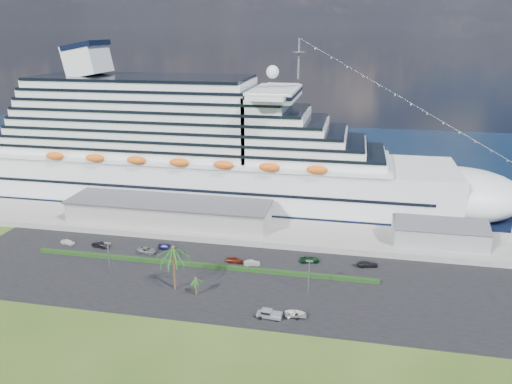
% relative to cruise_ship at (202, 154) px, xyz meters
% --- Properties ---
extents(ground, '(420.00, 420.00, 0.00)m').
position_rel_cruise_ship_xyz_m(ground, '(21.53, -64.00, -16.69)').
color(ground, '#334B19').
rests_on(ground, ground).
extents(asphalt_lot, '(140.00, 38.00, 0.12)m').
position_rel_cruise_ship_xyz_m(asphalt_lot, '(21.53, -53.00, -16.63)').
color(asphalt_lot, black).
rests_on(asphalt_lot, ground).
extents(wharf, '(240.00, 20.00, 1.80)m').
position_rel_cruise_ship_xyz_m(wharf, '(21.53, -24.00, -15.79)').
color(wharf, gray).
rests_on(wharf, ground).
extents(water, '(420.00, 160.00, 0.02)m').
position_rel_cruise_ship_xyz_m(water, '(21.53, 66.00, -16.68)').
color(water, black).
rests_on(water, ground).
extents(cruise_ship, '(191.00, 38.00, 54.00)m').
position_rel_cruise_ship_xyz_m(cruise_ship, '(0.00, 0.00, 0.00)').
color(cruise_ship, silver).
rests_on(cruise_ship, ground).
extents(terminal_building, '(61.00, 15.00, 6.30)m').
position_rel_cruise_ship_xyz_m(terminal_building, '(-3.47, -24.00, -11.68)').
color(terminal_building, gray).
rests_on(terminal_building, wharf).
extents(port_shed, '(24.00, 12.31, 7.37)m').
position_rel_cruise_ship_xyz_m(port_shed, '(73.53, -24.00, -12.30)').
color(port_shed, gray).
rests_on(port_shed, wharf).
extents(hedge, '(88.00, 1.10, 0.90)m').
position_rel_cruise_ship_xyz_m(hedge, '(13.53, -48.00, -16.12)').
color(hedge, black).
rests_on(hedge, asphalt_lot).
extents(lamp_post_left, '(1.60, 0.35, 8.27)m').
position_rel_cruise_ship_xyz_m(lamp_post_left, '(-6.47, -56.00, -11.35)').
color(lamp_post_left, gray).
rests_on(lamp_post_left, asphalt_lot).
extents(lamp_post_right, '(1.60, 0.35, 8.27)m').
position_rel_cruise_ship_xyz_m(lamp_post_right, '(41.53, -56.00, -11.35)').
color(lamp_post_right, gray).
rests_on(lamp_post_right, asphalt_lot).
extents(palm_tall, '(8.82, 8.82, 11.13)m').
position_rel_cruise_ship_xyz_m(palm_tall, '(11.53, -60.00, -7.49)').
color(palm_tall, '#47301E').
rests_on(palm_tall, ground).
extents(palm_short, '(3.53, 3.53, 4.56)m').
position_rel_cruise_ship_xyz_m(palm_short, '(17.03, -61.50, -13.03)').
color(palm_short, '#47301E').
rests_on(palm_short, ground).
extents(parked_car_0, '(4.32, 2.38, 1.39)m').
position_rel_cruise_ship_xyz_m(parked_car_0, '(-26.07, -42.33, -15.88)').
color(parked_car_0, white).
rests_on(parked_car_0, asphalt_lot).
extents(parked_car_1, '(4.92, 2.59, 1.54)m').
position_rel_cruise_ship_xyz_m(parked_car_1, '(-16.37, -42.39, -15.80)').
color(parked_car_1, black).
rests_on(parked_car_1, asphalt_lot).
extents(parked_car_2, '(5.46, 2.96, 1.45)m').
position_rel_cruise_ship_xyz_m(parked_car_2, '(-2.60, -43.10, -15.85)').
color(parked_car_2, gray).
rests_on(parked_car_2, asphalt_lot).
extents(parked_car_3, '(4.77, 2.00, 1.38)m').
position_rel_cruise_ship_xyz_m(parked_car_3, '(1.91, -39.89, -15.89)').
color(parked_car_3, '#171448').
rests_on(parked_car_3, asphalt_lot).
extents(parked_car_4, '(4.38, 1.87, 1.47)m').
position_rel_cruise_ship_xyz_m(parked_car_4, '(21.60, -44.09, -15.84)').
color(parked_car_4, '#631C0D').
rests_on(parked_car_4, asphalt_lot).
extents(parked_car_5, '(4.26, 2.28, 1.33)m').
position_rel_cruise_ship_xyz_m(parked_car_5, '(26.25, -44.85, -15.91)').
color(parked_car_5, '#B4B5BC').
rests_on(parked_car_5, asphalt_lot).
extents(parked_car_6, '(5.50, 3.47, 1.41)m').
position_rel_cruise_ship_xyz_m(parked_car_6, '(40.36, -40.02, -15.87)').
color(parked_car_6, black).
rests_on(parked_car_6, asphalt_lot).
extents(parked_car_7, '(5.60, 3.37, 1.52)m').
position_rel_cruise_ship_xyz_m(parked_car_7, '(54.66, -39.76, -15.82)').
color(parked_car_7, black).
rests_on(parked_car_7, asphalt_lot).
extents(pickup_truck, '(5.36, 2.33, 1.84)m').
position_rel_cruise_ship_xyz_m(pickup_truck, '(34.62, -67.59, -15.56)').
color(pickup_truck, black).
rests_on(pickup_truck, asphalt_lot).
extents(boat_trailer, '(5.49, 3.81, 1.55)m').
position_rel_cruise_ship_xyz_m(boat_trailer, '(40.00, -66.35, -15.55)').
color(boat_trailer, gray).
rests_on(boat_trailer, asphalt_lot).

